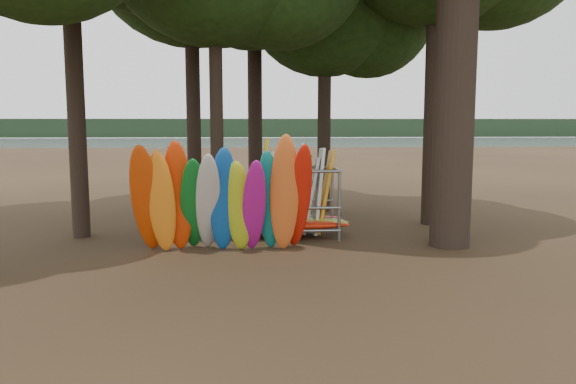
{
  "coord_description": "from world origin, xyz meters",
  "views": [
    {
      "loc": [
        -0.3,
        -14.03,
        3.35
      ],
      "look_at": [
        0.61,
        1.5,
        1.4
      ],
      "focal_mm": 35.0,
      "sensor_mm": 36.0,
      "label": 1
    }
  ],
  "objects": [
    {
      "name": "kayak_row",
      "position": [
        -1.16,
        0.07,
        1.36
      ],
      "size": [
        4.63,
        2.15,
        3.21
      ],
      "color": "#CD3B09",
      "rests_on": "ground"
    },
    {
      "name": "lake",
      "position": [
        0.0,
        60.0,
        0.0
      ],
      "size": [
        160.0,
        160.0,
        0.0
      ],
      "primitive_type": "plane",
      "color": "gray",
      "rests_on": "ground"
    },
    {
      "name": "storage_rack",
      "position": [
        0.82,
        2.21,
        0.96
      ],
      "size": [
        3.23,
        1.57,
        2.89
      ],
      "color": "gray",
      "rests_on": "ground"
    },
    {
      "name": "ground",
      "position": [
        0.0,
        0.0,
        0.0
      ],
      "size": [
        120.0,
        120.0,
        0.0
      ],
      "primitive_type": "plane",
      "color": "#47331E",
      "rests_on": "ground"
    },
    {
      "name": "far_shore",
      "position": [
        0.0,
        110.0,
        2.0
      ],
      "size": [
        160.0,
        4.0,
        4.0
      ],
      "primitive_type": "cube",
      "color": "black",
      "rests_on": "ground"
    }
  ]
}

